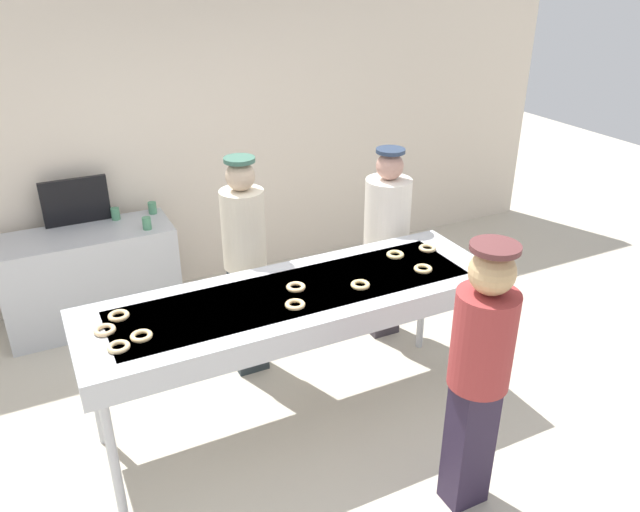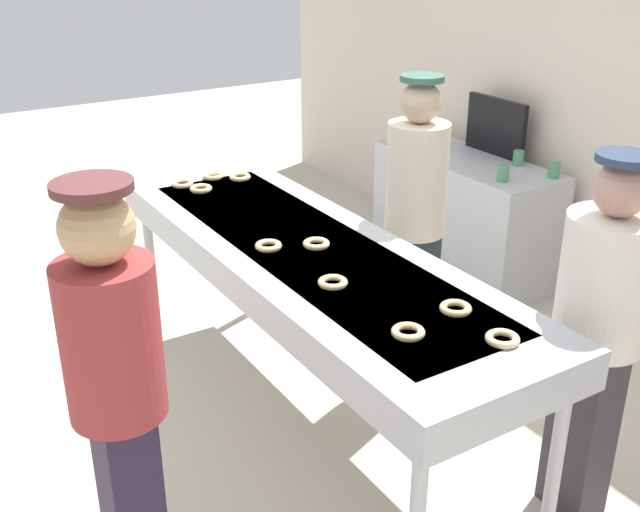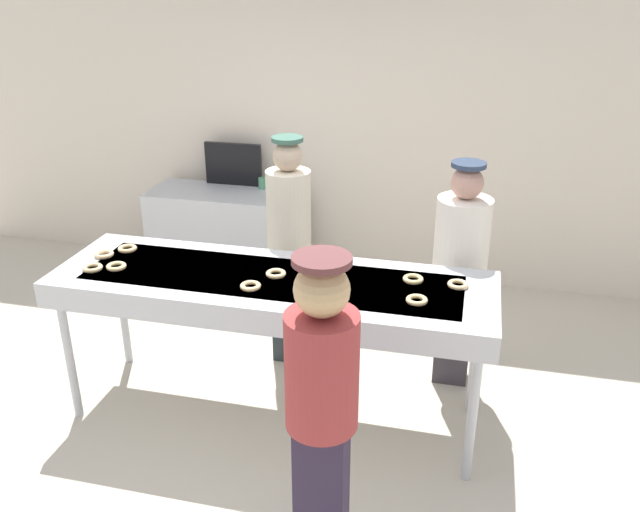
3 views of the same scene
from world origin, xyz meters
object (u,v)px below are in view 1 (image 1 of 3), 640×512
Objects in this scene: plain_donut_3 at (427,248)px; paper_cup_0 at (147,223)px; customer_waiting at (479,366)px; prep_counter at (91,278)px; plain_donut_1 at (360,285)px; paper_cup_2 at (115,214)px; fryer_conveyor at (295,303)px; plain_donut_4 at (296,287)px; plain_donut_5 at (105,330)px; plain_donut_6 at (423,269)px; worker_assistant at (245,259)px; plain_donut_2 at (119,347)px; worker_baker at (386,232)px; menu_display at (75,201)px; plain_donut_7 at (119,316)px; paper_cup_1 at (152,208)px; plain_donut_9 at (141,336)px; plain_donut_8 at (295,305)px; plain_donut_0 at (395,255)px.

paper_cup_0 is (-1.67, 1.64, -0.11)m from plain_donut_3.
prep_counter is (-1.63, 3.04, -0.53)m from customer_waiting.
paper_cup_2 is at bearing 117.28° from plain_donut_1.
plain_donut_4 is (0.02, 0.03, 0.10)m from fryer_conveyor.
plain_donut_5 is at bearing -109.29° from paper_cup_0.
paper_cup_2 is (-1.87, 1.98, -0.11)m from plain_donut_3.
plain_donut_1 is 1.58m from plain_donut_5.
plain_donut_1 is at bearing -179.04° from plain_donut_6.
customer_waiting reaches higher than plain_donut_4.
worker_assistant is at bearing -64.89° from paper_cup_2.
plain_donut_2 is 2.38m from worker_baker.
plain_donut_5 is 0.07× the size of customer_waiting.
plain_donut_4 is 1.19× the size of paper_cup_0.
plain_donut_3 is 0.55m from worker_baker.
plain_donut_1 is (0.40, -0.13, 0.10)m from fryer_conveyor.
paper_cup_2 is at bearing 126.43° from plain_donut_6.
plain_donut_6 is 3.01m from menu_display.
paper_cup_1 is (0.63, 1.94, -0.11)m from plain_donut_7.
plain_donut_9 is at bearing 179.47° from plain_donut_6.
plain_donut_7 is at bearing 104.83° from plain_donut_9.
plain_donut_1 is 1.00× the size of plain_donut_2.
plain_donut_9 is at bearing -88.22° from prep_counter.
plain_donut_8 is 2.31m from paper_cup_1.
plain_donut_6 is at bearing -130.16° from plain_donut_3.
plain_donut_2 is at bearing 48.76° from worker_assistant.
worker_baker is at bearing 20.45° from plain_donut_9.
paper_cup_2 is (0.37, 2.27, -0.11)m from plain_donut_2.
prep_counter is (0.07, 2.09, -0.59)m from plain_donut_2.
worker_assistant is (0.90, 0.79, -0.07)m from plain_donut_9.
paper_cup_0 is (0.51, 1.61, -0.11)m from plain_donut_7.
fryer_conveyor is 21.85× the size of plain_donut_0.
paper_cup_0 and paper_cup_1 have the same top height.
plain_donut_6 is 1.88m from plain_donut_9.
paper_cup_2 is (-0.68, 2.28, -0.11)m from plain_donut_8.
menu_display is (-0.06, 2.28, 0.03)m from plain_donut_9.
plain_donut_0 is 1.00× the size of plain_donut_4.
plain_donut_7 is at bearing -99.05° from paper_cup_2.
plain_donut_2 is at bearing -91.74° from menu_display.
plain_donut_7 reaches higher than paper_cup_0.
plain_donut_4 is at bearing -63.49° from menu_display.
plain_donut_2 is 1.00× the size of plain_donut_9.
plain_donut_2 reaches higher than paper_cup_1.
plain_donut_3 and plain_donut_5 have the same top height.
plain_donut_8 is at bearing -11.54° from plain_donut_5.
menu_display reaches higher than plain_donut_9.
prep_counter is at bearing 136.72° from plain_donut_0.
plain_donut_6 is (-0.22, -0.26, 0.00)m from plain_donut_3.
paper_cup_2 is at bearing 30.77° from prep_counter.
plain_donut_7 is at bearing 172.28° from plain_donut_4.
plain_donut_7 is 0.29m from plain_donut_9.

